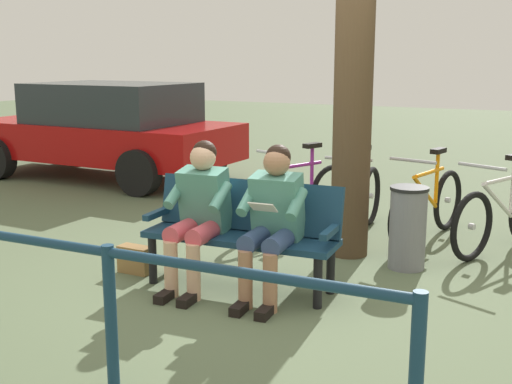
% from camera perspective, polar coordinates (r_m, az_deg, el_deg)
% --- Properties ---
extents(ground_plane, '(40.00, 40.00, 0.00)m').
position_cam_1_polar(ground_plane, '(5.35, 0.56, -8.64)').
color(ground_plane, '#566647').
extents(bench, '(1.63, 0.58, 0.87)m').
position_cam_1_polar(bench, '(5.33, -1.10, -2.99)').
color(bench, navy).
rests_on(bench, ground).
extents(person_reading, '(0.51, 0.78, 1.20)m').
position_cam_1_polar(person_reading, '(5.03, 1.45, -2.04)').
color(person_reading, '#4C8C7A').
rests_on(person_reading, ground).
extents(person_companion, '(0.51, 0.78, 1.20)m').
position_cam_1_polar(person_companion, '(5.29, -5.02, -1.39)').
color(person_companion, '#4C8C7A').
rests_on(person_companion, ground).
extents(handbag, '(0.30, 0.14, 0.24)m').
position_cam_1_polar(handbag, '(5.84, -10.51, -5.82)').
color(handbag, olive).
rests_on(handbag, ground).
extents(tree_trunk, '(0.36, 0.36, 3.22)m').
position_cam_1_polar(tree_trunk, '(6.09, 8.52, 9.24)').
color(tree_trunk, '#4C3823').
rests_on(tree_trunk, ground).
extents(litter_bin, '(0.34, 0.34, 0.74)m').
position_cam_1_polar(litter_bin, '(5.95, 13.12, -3.05)').
color(litter_bin, slate).
rests_on(litter_bin, ground).
extents(bicycle_silver, '(0.74, 1.57, 0.94)m').
position_cam_1_polar(bicycle_silver, '(6.75, 20.64, -1.89)').
color(bicycle_silver, black).
rests_on(bicycle_silver, ground).
extents(bicycle_purple, '(0.54, 1.65, 0.94)m').
position_cam_1_polar(bicycle_purple, '(6.93, 14.81, -1.16)').
color(bicycle_purple, black).
rests_on(bicycle_purple, ground).
extents(bicycle_red, '(0.48, 1.68, 0.94)m').
position_cam_1_polar(bicycle_red, '(6.94, 8.94, -0.90)').
color(bicycle_red, black).
rests_on(bicycle_red, ground).
extents(bicycle_orange, '(0.74, 1.57, 0.94)m').
position_cam_1_polar(bicycle_orange, '(7.15, 3.85, -0.42)').
color(bicycle_orange, black).
rests_on(bicycle_orange, ground).
extents(railing_fence, '(3.48, 0.16, 0.85)m').
position_cam_1_polar(railing_fence, '(3.75, -12.70, -8.18)').
color(railing_fence, navy).
rests_on(railing_fence, ground).
extents(parked_car, '(4.23, 2.09, 1.47)m').
position_cam_1_polar(parked_car, '(10.42, -12.95, 5.46)').
color(parked_car, '#A50C0C').
rests_on(parked_car, ground).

